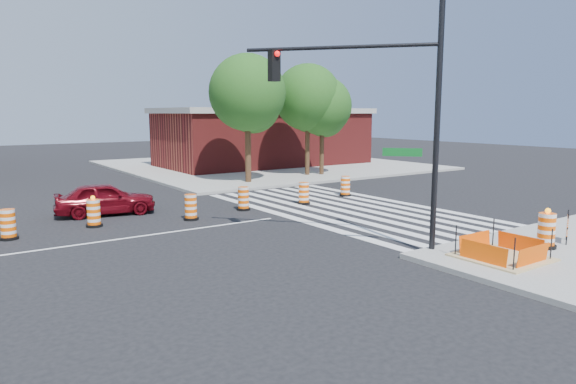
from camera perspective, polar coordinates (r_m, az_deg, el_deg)
name	(u,v)px	position (r m, az deg, el deg)	size (l,w,h in m)	color
ground	(91,243)	(18.06, -21.07, -5.33)	(120.00, 120.00, 0.00)	black
sidewalk_ne	(264,165)	(41.63, -2.65, 3.03)	(22.00, 22.00, 0.15)	gray
crosswalk_east	(345,208)	(23.09, 6.31, -1.79)	(6.75, 13.50, 0.01)	silver
lane_centerline	(91,243)	(18.06, -21.07, -5.31)	(14.00, 0.12, 0.01)	silver
excavation_pit	(502,256)	(15.82, 22.68, -6.54)	(2.20, 2.20, 0.90)	tan
brick_storefront	(264,137)	(41.46, -2.68, 6.12)	(16.50, 8.50, 4.60)	maroon
red_coupe	(105,199)	(22.72, -19.63, -0.70)	(1.61, 4.01, 1.36)	#5F0811
signal_pole_se	(382,95)	(15.74, 10.38, 10.61)	(3.93, 4.52, 7.75)	black
pit_drum	(546,231)	(17.45, 26.78, -3.93)	(0.63, 0.63, 1.23)	black
barricade	(567,225)	(18.52, 28.63, -3.27)	(0.77, 0.42, 0.99)	#FF5A05
tree_north_c	(248,97)	(30.59, -4.48, 10.47)	(4.51, 4.51, 7.66)	#382314
tree_north_d	(308,101)	(34.15, 2.22, 10.04)	(4.37, 4.37, 7.42)	#382314
tree_north_e	(322,109)	(34.46, 3.84, 9.14)	(3.91, 3.91, 6.64)	#382314
median_drum_3	(8,225)	(19.65, -28.66, -3.28)	(0.60, 0.60, 1.02)	black
median_drum_4	(94,214)	(20.49, -20.78, -2.29)	(0.60, 0.60, 1.18)	black
median_drum_5	(191,208)	(20.75, -10.75, -1.76)	(0.60, 0.60, 1.02)	black
median_drum_6	(243,199)	(22.53, -4.98, -0.82)	(0.60, 0.60, 1.02)	black
median_drum_7	(304,194)	(23.95, 1.77, -0.22)	(0.60, 0.60, 1.02)	black
median_drum_8	(345,187)	(26.43, 6.39, 0.58)	(0.60, 0.60, 1.02)	black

